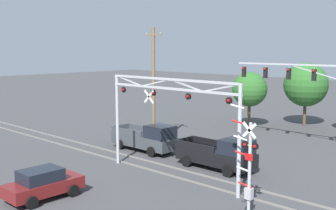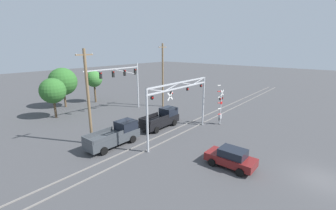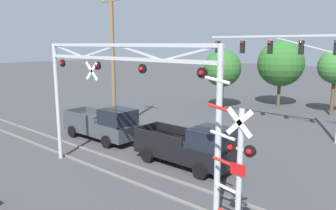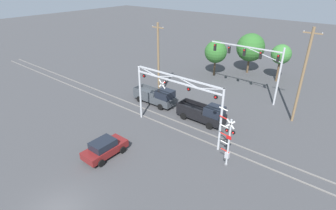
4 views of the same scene
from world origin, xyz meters
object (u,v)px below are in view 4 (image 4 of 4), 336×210
(background_tree_far_left_verge, at_px, (216,52))
(background_tree_far_right_verge, at_px, (251,47))
(crossing_signal_mast, at_px, (228,144))
(background_tree_beyond_span, at_px, (281,54))
(pickup_truck_following, at_px, (157,96))
(crossing_gantry, at_px, (176,93))
(traffic_signal_span, at_px, (259,61))
(utility_pole_left, at_px, (158,60))
(pickup_truck_lead, at_px, (204,113))
(utility_pole_right, at_px, (302,76))
(sedan_waiting, at_px, (105,148))

(background_tree_far_left_verge, relative_size, background_tree_far_right_verge, 0.87)
(crossing_signal_mast, distance_m, background_tree_beyond_span, 23.44)
(pickup_truck_following, bearing_deg, crossing_gantry, -32.27)
(traffic_signal_span, relative_size, utility_pole_left, 0.99)
(pickup_truck_lead, relative_size, utility_pole_left, 0.57)
(background_tree_far_left_verge, height_order, background_tree_far_right_verge, background_tree_far_right_verge)
(traffic_signal_span, bearing_deg, pickup_truck_lead, -102.05)
(background_tree_far_left_verge, bearing_deg, crossing_signal_mast, -57.64)
(pickup_truck_lead, xyz_separation_m, utility_pole_right, (7.74, 6.49, 4.29))
(pickup_truck_following, xyz_separation_m, background_tree_far_right_verge, (4.01, 18.70, 3.24))
(crossing_signal_mast, height_order, pickup_truck_following, crossing_signal_mast)
(traffic_signal_span, xyz_separation_m, pickup_truck_following, (-9.02, -9.16, -4.12))
(background_tree_beyond_span, xyz_separation_m, background_tree_far_right_verge, (-5.17, 0.92, 0.05))
(crossing_signal_mast, bearing_deg, background_tree_beyond_span, 98.28)
(traffic_signal_span, xyz_separation_m, sedan_waiting, (-5.63, -20.20, -4.34))
(sedan_waiting, xyz_separation_m, utility_pole_right, (11.39, 17.40, 4.50))
(crossing_signal_mast, bearing_deg, sedan_waiting, -148.04)
(sedan_waiting, bearing_deg, background_tree_beyond_span, 78.64)
(crossing_gantry, height_order, pickup_truck_lead, crossing_gantry)
(crossing_gantry, relative_size, pickup_truck_following, 1.77)
(utility_pole_left, distance_m, background_tree_far_left_verge, 12.09)
(utility_pole_left, bearing_deg, sedan_waiting, -69.82)
(crossing_gantry, relative_size, background_tree_far_left_verge, 1.81)
(background_tree_far_left_verge, bearing_deg, pickup_truck_lead, -64.47)
(utility_pole_left, height_order, utility_pole_right, utility_pole_right)
(crossing_gantry, xyz_separation_m, pickup_truck_lead, (1.14, 3.60, -3.37))
(sedan_waiting, relative_size, background_tree_far_right_verge, 0.62)
(traffic_signal_span, bearing_deg, background_tree_far_right_verge, 117.70)
(crossing_signal_mast, bearing_deg, utility_pole_right, 79.18)
(pickup_truck_lead, distance_m, pickup_truck_following, 7.04)
(utility_pole_left, height_order, background_tree_beyond_span, utility_pole_left)
(utility_pole_right, bearing_deg, background_tree_far_left_verge, 152.08)
(crossing_gantry, height_order, background_tree_beyond_span, crossing_gantry)
(utility_pole_right, xyz_separation_m, background_tree_beyond_span, (-5.60, 11.42, -1.10))
(crossing_gantry, distance_m, utility_pole_right, 13.47)
(utility_pole_left, distance_m, utility_pole_right, 16.77)
(crossing_signal_mast, relative_size, pickup_truck_following, 0.92)
(sedan_waiting, distance_m, utility_pole_right, 21.28)
(sedan_waiting, relative_size, utility_pole_left, 0.42)
(crossing_gantry, bearing_deg, crossing_signal_mast, -13.55)
(utility_pole_left, bearing_deg, utility_pole_right, 14.61)
(utility_pole_right, bearing_deg, utility_pole_left, -165.39)
(pickup_truck_lead, height_order, pickup_truck_following, same)
(traffic_signal_span, height_order, utility_pole_left, utility_pole_left)
(utility_pole_right, xyz_separation_m, background_tree_far_left_verge, (-14.51, 7.69, -1.44))
(utility_pole_right, bearing_deg, crossing_gantry, -131.35)
(utility_pole_left, xyz_separation_m, background_tree_far_right_verge, (5.46, 16.57, -0.71))
(traffic_signal_span, xyz_separation_m, background_tree_beyond_span, (0.16, 8.62, -0.93))
(traffic_signal_span, bearing_deg, background_tree_far_left_verge, 150.81)
(sedan_waiting, relative_size, utility_pole_right, 0.39)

